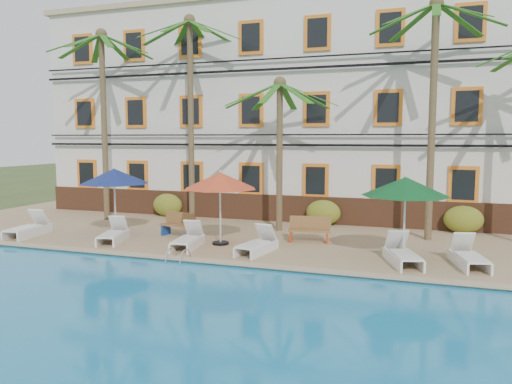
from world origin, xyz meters
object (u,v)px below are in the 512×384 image
at_px(umbrella_red, 220,181).
at_px(umbrella_blue, 114,177).
at_px(umbrella_green, 405,187).
at_px(lounger_c, 188,239).
at_px(pool_ladder, 178,260).
at_px(palm_a, 103,99).
at_px(palm_b, 190,91).
at_px(lounger_f, 468,256).
at_px(bench_left, 179,224).
at_px(lounger_a, 29,228).
at_px(lounger_d, 257,244).
at_px(bench_right, 309,229).
at_px(lounger_e, 402,254).
at_px(lounger_b, 113,234).
at_px(palm_d, 433,87).
at_px(palm_c, 280,129).

bearing_deg(umbrella_red, umbrella_blue, 176.22).
bearing_deg(umbrella_green, umbrella_blue, 176.86).
distance_m(lounger_c, pool_ladder, 1.79).
distance_m(palm_a, palm_b, 4.06).
bearing_deg(palm_a, umbrella_green, -15.15).
bearing_deg(lounger_c, lounger_f, 2.60).
height_order(bench_left, pool_ladder, bench_left).
xyz_separation_m(lounger_a, lounger_c, (6.74, 0.16, -0.03)).
bearing_deg(lounger_d, bench_right, 61.78).
xyz_separation_m(umbrella_blue, lounger_e, (10.80, -1.10, -1.97)).
height_order(bench_right, pool_ladder, bench_right).
bearing_deg(umbrella_green, pool_ladder, -160.97).
distance_m(palm_a, bench_right, 11.37).
bearing_deg(lounger_b, lounger_f, 1.96).
distance_m(palm_d, umbrella_green, 4.94).
distance_m(palm_d, lounger_c, 10.31).
height_order(palm_b, pool_ladder, palm_b).
bearing_deg(pool_ladder, palm_b, 112.88).
bearing_deg(lounger_d, lounger_c, -179.00).
height_order(lounger_b, bench_left, bench_left).
relative_size(umbrella_blue, lounger_a, 1.25).
relative_size(palm_b, pool_ladder, 12.28).
distance_m(palm_d, lounger_e, 6.72).
bearing_deg(lounger_d, pool_ladder, -138.90).
distance_m(palm_a, umbrella_red, 8.53).
bearing_deg(palm_d, lounger_c, -152.01).
distance_m(lounger_e, lounger_f, 1.88).
xyz_separation_m(umbrella_green, lounger_c, (-7.09, -0.58, -1.98)).
height_order(lounger_e, bench_right, lounger_e).
relative_size(palm_d, bench_right, 5.60).
height_order(lounger_d, lounger_e, lounger_e).
distance_m(lounger_f, bench_left, 10.21).
relative_size(lounger_d, pool_ladder, 2.68).
relative_size(lounger_c, pool_ladder, 2.65).
bearing_deg(pool_ladder, umbrella_red, 82.61).
distance_m(palm_a, pool_ladder, 10.56).
xyz_separation_m(palm_b, palm_c, (4.39, -0.94, -1.71)).
xyz_separation_m(lounger_f, bench_right, (-5.22, 1.90, 0.17)).
height_order(lounger_c, lounger_f, lounger_f).
bearing_deg(palm_c, palm_d, 0.40).
distance_m(palm_a, lounger_d, 11.05).
height_order(palm_b, bench_left, palm_b).
bearing_deg(palm_c, palm_b, 167.90).
relative_size(palm_a, umbrella_blue, 3.24).
height_order(palm_b, lounger_b, palm_b).
distance_m(lounger_b, lounger_c, 3.01).
bearing_deg(lounger_e, bench_right, 146.45).
xyz_separation_m(bench_right, pool_ladder, (-3.20, -4.00, -0.47)).
relative_size(palm_d, lounger_c, 4.45).
relative_size(umbrella_blue, lounger_c, 1.35).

